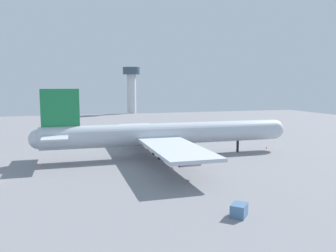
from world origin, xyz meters
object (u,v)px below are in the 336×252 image
at_px(safety_cone_tail, 43,165).
at_px(safety_cone_nose, 266,147).
at_px(cargo_container_fore, 239,210).
at_px(cargo_airplane, 166,134).
at_px(control_tower, 131,85).

bearing_deg(safety_cone_tail, safety_cone_nose, 4.46).
height_order(safety_cone_nose, safety_cone_tail, safety_cone_tail).
bearing_deg(cargo_container_fore, safety_cone_nose, 53.63).
bearing_deg(cargo_airplane, safety_cone_nose, 3.71).
relative_size(cargo_airplane, safety_cone_tail, 89.09).
bearing_deg(cargo_airplane, control_tower, 83.07).
distance_m(cargo_container_fore, control_tower, 188.01).
bearing_deg(safety_cone_tail, cargo_container_fore, -54.55).
distance_m(cargo_container_fore, safety_cone_nose, 56.83).
relative_size(cargo_airplane, safety_cone_nose, 113.43).
relative_size(cargo_container_fore, control_tower, 0.11).
relative_size(cargo_container_fore, safety_cone_tail, 4.25).
distance_m(cargo_airplane, safety_cone_nose, 32.57).
relative_size(cargo_airplane, control_tower, 2.26).
bearing_deg(cargo_airplane, safety_cone_tail, -174.76).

